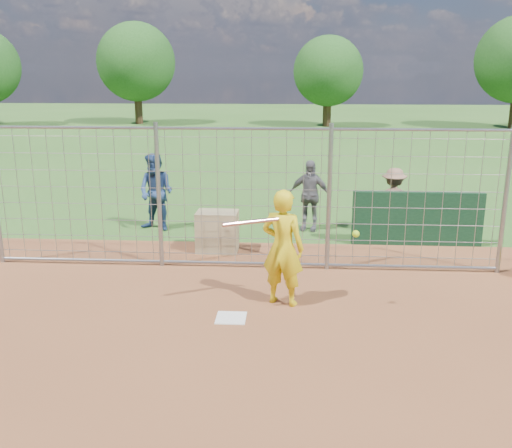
# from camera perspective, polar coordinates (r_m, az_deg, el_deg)

# --- Properties ---
(ground) EXTENTS (100.00, 100.00, 0.00)m
(ground) POSITION_cam_1_polar(r_m,az_deg,el_deg) (8.53, -2.37, -8.87)
(ground) COLOR #2D591E
(ground) RESTS_ON ground
(infield_dirt) EXTENTS (18.00, 18.00, 0.00)m
(infield_dirt) POSITION_cam_1_polar(r_m,az_deg,el_deg) (5.94, -5.50, -20.74)
(infield_dirt) COLOR brown
(infield_dirt) RESTS_ON ground
(home_plate) EXTENTS (0.43, 0.43, 0.02)m
(home_plate) POSITION_cam_1_polar(r_m,az_deg,el_deg) (8.34, -2.51, -9.37)
(home_plate) COLOR silver
(home_plate) RESTS_ON ground
(dugout_wall) EXTENTS (2.60, 0.20, 1.10)m
(dugout_wall) POSITION_cam_1_polar(r_m,az_deg,el_deg) (11.99, 15.80, 0.53)
(dugout_wall) COLOR #11381E
(dugout_wall) RESTS_ON ground
(batter) EXTENTS (0.76, 0.62, 1.79)m
(batter) POSITION_cam_1_polar(r_m,az_deg,el_deg) (8.54, 2.70, -2.39)
(batter) COLOR yellow
(batter) RESTS_ON ground
(bystander_a) EXTENTS (1.00, 0.88, 1.71)m
(bystander_a) POSITION_cam_1_polar(r_m,az_deg,el_deg) (12.73, -9.95, 3.15)
(bystander_a) COLOR navy
(bystander_a) RESTS_ON ground
(bystander_b) EXTENTS (0.99, 0.60, 1.57)m
(bystander_b) POSITION_cam_1_polar(r_m,az_deg,el_deg) (12.60, 5.34, 2.87)
(bystander_b) COLOR slate
(bystander_b) RESTS_ON ground
(bystander_c) EXTENTS (0.96, 0.58, 1.44)m
(bystander_c) POSITION_cam_1_polar(r_m,az_deg,el_deg) (12.68, 13.55, 2.26)
(bystander_c) COLOR #8B624C
(bystander_c) RESTS_ON ground
(equipment_bin) EXTENTS (0.81, 0.57, 0.80)m
(equipment_bin) POSITION_cam_1_polar(r_m,az_deg,el_deg) (11.19, -3.89, -0.76)
(equipment_bin) COLOR tan
(equipment_bin) RESTS_ON ground
(equipment_in_play) EXTENTS (1.96, 0.44, 0.26)m
(equipment_in_play) POSITION_cam_1_polar(r_m,az_deg,el_deg) (8.14, 2.03, -0.08)
(equipment_in_play) COLOR silver
(equipment_in_play) RESTS_ON ground
(backstop_fence) EXTENTS (9.08, 0.08, 2.60)m
(backstop_fence) POSITION_cam_1_polar(r_m,az_deg,el_deg) (10.02, -1.29, 2.44)
(backstop_fence) COLOR gray
(backstop_fence) RESTS_ON ground
(tree_line) EXTENTS (44.66, 6.72, 6.48)m
(tree_line) POSITION_cam_1_polar(r_m,az_deg,el_deg) (35.94, 7.46, 15.58)
(tree_line) COLOR #3F2B19
(tree_line) RESTS_ON ground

